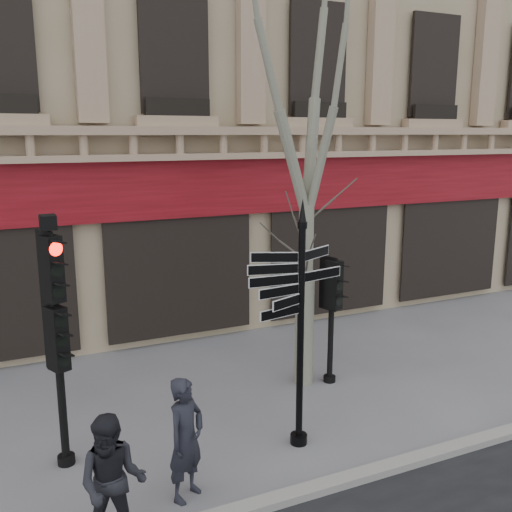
{
  "coord_description": "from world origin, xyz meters",
  "views": [
    {
      "loc": [
        -3.68,
        -7.34,
        4.8
      ],
      "look_at": [
        -0.05,
        0.6,
        2.91
      ],
      "focal_mm": 40.0,
      "sensor_mm": 36.0,
      "label": 1
    }
  ],
  "objects_px": {
    "traffic_signal_secondary": "(332,298)",
    "fingerpost": "(301,284)",
    "traffic_signal_main": "(55,312)",
    "plane_tree": "(309,65)",
    "pedestrian_b": "(112,483)",
    "pedestrian_a": "(186,439)"
  },
  "relations": [
    {
      "from": "plane_tree",
      "to": "pedestrian_a",
      "type": "bearing_deg",
      "value": -141.89
    },
    {
      "from": "fingerpost",
      "to": "plane_tree",
      "type": "distance_m",
      "value": 4.05
    },
    {
      "from": "fingerpost",
      "to": "pedestrian_b",
      "type": "bearing_deg",
      "value": -161.23
    },
    {
      "from": "traffic_signal_main",
      "to": "pedestrian_a",
      "type": "xyz_separation_m",
      "value": [
        1.4,
        -1.49,
        -1.5
      ]
    },
    {
      "from": "traffic_signal_main",
      "to": "fingerpost",
      "type": "bearing_deg",
      "value": -39.57
    },
    {
      "from": "traffic_signal_secondary",
      "to": "pedestrian_b",
      "type": "height_order",
      "value": "traffic_signal_secondary"
    },
    {
      "from": "fingerpost",
      "to": "plane_tree",
      "type": "height_order",
      "value": "plane_tree"
    },
    {
      "from": "fingerpost",
      "to": "traffic_signal_main",
      "type": "distance_m",
      "value": 3.54
    },
    {
      "from": "traffic_signal_main",
      "to": "pedestrian_a",
      "type": "bearing_deg",
      "value": -71.19
    },
    {
      "from": "fingerpost",
      "to": "plane_tree",
      "type": "bearing_deg",
      "value": 57.7
    },
    {
      "from": "traffic_signal_main",
      "to": "pedestrian_a",
      "type": "relative_size",
      "value": 2.19
    },
    {
      "from": "fingerpost",
      "to": "plane_tree",
      "type": "relative_size",
      "value": 0.46
    },
    {
      "from": "traffic_signal_secondary",
      "to": "fingerpost",
      "type": "bearing_deg",
      "value": -150.9
    },
    {
      "from": "plane_tree",
      "to": "traffic_signal_secondary",
      "type": "bearing_deg",
      "value": -19.28
    },
    {
      "from": "traffic_signal_secondary",
      "to": "plane_tree",
      "type": "relative_size",
      "value": 0.29
    },
    {
      "from": "pedestrian_a",
      "to": "traffic_signal_secondary",
      "type": "bearing_deg",
      "value": -1.48
    },
    {
      "from": "traffic_signal_main",
      "to": "traffic_signal_secondary",
      "type": "height_order",
      "value": "traffic_signal_main"
    },
    {
      "from": "traffic_signal_secondary",
      "to": "plane_tree",
      "type": "bearing_deg",
      "value": 143.06
    },
    {
      "from": "fingerpost",
      "to": "traffic_signal_main",
      "type": "relative_size",
      "value": 1.04
    },
    {
      "from": "plane_tree",
      "to": "pedestrian_b",
      "type": "distance_m",
      "value": 7.33
    },
    {
      "from": "traffic_signal_secondary",
      "to": "pedestrian_a",
      "type": "bearing_deg",
      "value": -165.32
    },
    {
      "from": "plane_tree",
      "to": "pedestrian_a",
      "type": "relative_size",
      "value": 5.0
    }
  ]
}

